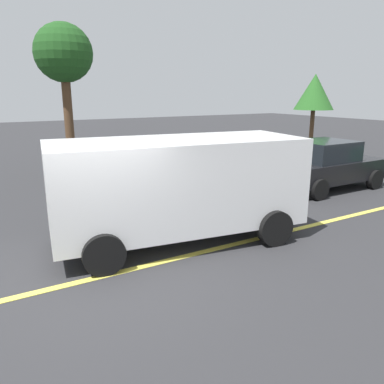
{
  "coord_description": "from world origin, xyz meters",
  "views": [
    {
      "loc": [
        -1.71,
        -5.99,
        3.12
      ],
      "look_at": [
        2.34,
        0.9,
        1.02
      ],
      "focal_mm": 35.46,
      "sensor_mm": 36.0,
      "label": 1
    }
  ],
  "objects_px": {
    "tree_centre_verge": "(314,92)",
    "white_van": "(179,184)",
    "tree_left_verge": "(64,56)",
    "car_black_near_curb": "(325,165)"
  },
  "relations": [
    {
      "from": "car_black_near_curb",
      "to": "tree_centre_verge",
      "type": "xyz_separation_m",
      "value": [
        5.23,
        5.43,
        2.32
      ]
    },
    {
      "from": "white_van",
      "to": "tree_centre_verge",
      "type": "bearing_deg",
      "value": 31.26
    },
    {
      "from": "white_van",
      "to": "tree_left_verge",
      "type": "distance_m",
      "value": 8.84
    },
    {
      "from": "tree_centre_verge",
      "to": "white_van",
      "type": "bearing_deg",
      "value": -148.74
    },
    {
      "from": "tree_left_verge",
      "to": "car_black_near_curb",
      "type": "bearing_deg",
      "value": -44.77
    },
    {
      "from": "white_van",
      "to": "car_black_near_curb",
      "type": "bearing_deg",
      "value": 14.24
    },
    {
      "from": "tree_left_verge",
      "to": "white_van",
      "type": "bearing_deg",
      "value": -87.9
    },
    {
      "from": "tree_left_verge",
      "to": "tree_centre_verge",
      "type": "height_order",
      "value": "tree_left_verge"
    },
    {
      "from": "white_van",
      "to": "car_black_near_curb",
      "type": "xyz_separation_m",
      "value": [
        6.39,
        1.62,
        -0.46
      ]
    },
    {
      "from": "car_black_near_curb",
      "to": "tree_left_verge",
      "type": "relative_size",
      "value": 0.7
    }
  ]
}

